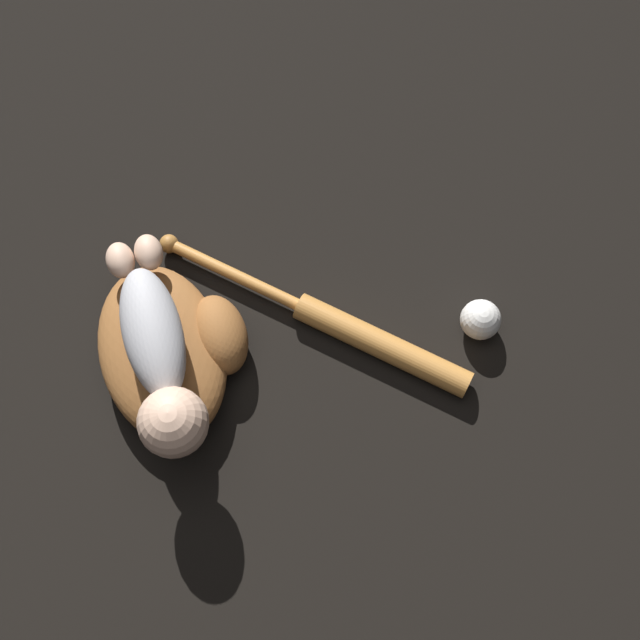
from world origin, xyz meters
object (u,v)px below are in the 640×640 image
(baseball_glove, at_px, (172,349))
(baby_figure, at_px, (159,358))
(baseball_bat, at_px, (351,330))
(baseball, at_px, (481,320))

(baseball_glove, height_order, baby_figure, baby_figure)
(baseball_bat, distance_m, baseball, 0.21)
(baby_figure, height_order, baseball, baby_figure)
(baby_figure, bearing_deg, baseball_glove, 178.46)
(baseball_bat, xyz_separation_m, baseball, (-0.02, 0.21, 0.01))
(baseball_bat, bearing_deg, baseball, 96.25)
(baseball_glove, xyz_separation_m, baby_figure, (0.05, -0.00, 0.09))
(baby_figure, height_order, baseball_bat, baby_figure)
(baby_figure, xyz_separation_m, baseball_bat, (-0.10, 0.29, -0.11))
(baseball, bearing_deg, baseball_glove, -81.56)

